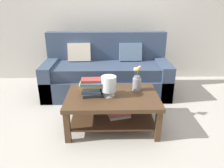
{
  "coord_description": "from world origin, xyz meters",
  "views": [
    {
      "loc": [
        -0.06,
        -2.83,
        1.61
      ],
      "look_at": [
        -0.0,
        -0.19,
        0.55
      ],
      "focal_mm": 34.27,
      "sensor_mm": 36.0,
      "label": 1
    }
  ],
  "objects_px": {
    "glass_hurricane_vase": "(109,84)",
    "flower_pitcher": "(137,81)",
    "coffee_table": "(113,104)",
    "book_stack_main": "(92,87)",
    "couch": "(107,73)"
  },
  "relations": [
    {
      "from": "couch",
      "to": "glass_hurricane_vase",
      "type": "distance_m",
      "value": 1.18
    },
    {
      "from": "couch",
      "to": "glass_hurricane_vase",
      "type": "xyz_separation_m",
      "value": [
        0.03,
        -1.16,
        0.25
      ]
    },
    {
      "from": "book_stack_main",
      "to": "flower_pitcher",
      "type": "xyz_separation_m",
      "value": [
        0.6,
        0.15,
        0.02
      ]
    },
    {
      "from": "glass_hurricane_vase",
      "to": "flower_pitcher",
      "type": "distance_m",
      "value": 0.42
    },
    {
      "from": "book_stack_main",
      "to": "flower_pitcher",
      "type": "height_order",
      "value": "flower_pitcher"
    },
    {
      "from": "couch",
      "to": "book_stack_main",
      "type": "distance_m",
      "value": 1.16
    },
    {
      "from": "coffee_table",
      "to": "glass_hurricane_vase",
      "type": "bearing_deg",
      "value": -168.32
    },
    {
      "from": "glass_hurricane_vase",
      "to": "coffee_table",
      "type": "bearing_deg",
      "value": 11.68
    },
    {
      "from": "book_stack_main",
      "to": "glass_hurricane_vase",
      "type": "relative_size",
      "value": 1.16
    },
    {
      "from": "coffee_table",
      "to": "flower_pitcher",
      "type": "bearing_deg",
      "value": 26.75
    },
    {
      "from": "glass_hurricane_vase",
      "to": "book_stack_main",
      "type": "bearing_deg",
      "value": 172.73
    },
    {
      "from": "glass_hurricane_vase",
      "to": "flower_pitcher",
      "type": "bearing_deg",
      "value": 24.89
    },
    {
      "from": "coffee_table",
      "to": "couch",
      "type": "bearing_deg",
      "value": 94.08
    },
    {
      "from": "couch",
      "to": "flower_pitcher",
      "type": "xyz_separation_m",
      "value": [
        0.41,
        -0.98,
        0.22
      ]
    },
    {
      "from": "coffee_table",
      "to": "glass_hurricane_vase",
      "type": "height_order",
      "value": "glass_hurricane_vase"
    }
  ]
}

